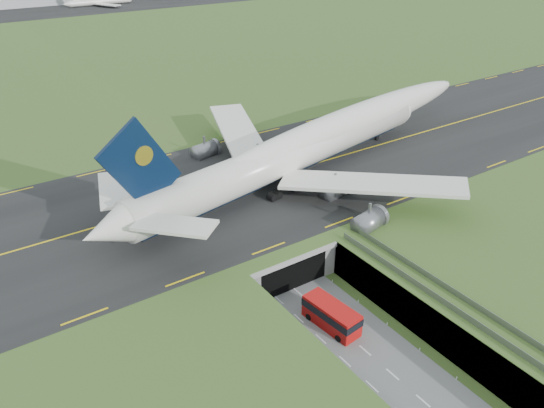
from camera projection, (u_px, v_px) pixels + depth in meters
ground at (327, 318)px, 75.96m from camera, size 900.00×900.00×0.00m
airfield_deck at (328, 302)px, 74.53m from camera, size 800.00×800.00×6.00m
trench_road at (362, 349)px, 70.45m from camera, size 12.00×75.00×0.20m
taxiway at (214, 193)px, 97.10m from camera, size 800.00×44.00×0.18m
tunnel_portal at (263, 246)px, 86.55m from camera, size 17.00×22.30×6.00m
guideway at (497, 337)px, 64.89m from camera, size 3.00×53.00×7.05m
jumbo_jet at (317, 142)px, 103.94m from camera, size 101.49×63.20×21.33m
shuttle_tram at (331, 315)px, 73.59m from camera, size 4.23×9.03×3.53m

